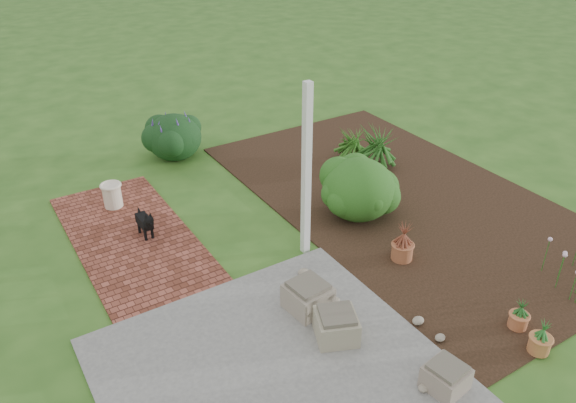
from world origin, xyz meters
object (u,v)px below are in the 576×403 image
black_dog (145,222)px  evergreen_shrub (359,188)px  cream_ceramic_urn (112,195)px  stone_trough_near (446,378)px

black_dog → evergreen_shrub: bearing=-23.2°
cream_ceramic_urn → evergreen_shrub: size_ratio=0.34×
black_dog → cream_ceramic_urn: 1.16m
cream_ceramic_urn → evergreen_shrub: evergreen_shrub is taller
cream_ceramic_urn → evergreen_shrub: bearing=-35.7°
stone_trough_near → evergreen_shrub: size_ratio=0.35×
stone_trough_near → cream_ceramic_urn: bearing=108.0°
black_dog → evergreen_shrub: size_ratio=0.45×
black_dog → stone_trough_near: bearing=-71.9°
stone_trough_near → black_dog: bearing=110.6°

